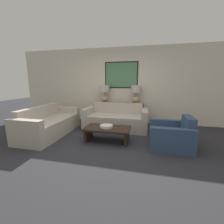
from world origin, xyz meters
TOP-DOWN VIEW (x-y plane):
  - ground_plane at (0.00, 0.00)m, footprint 20.00×20.00m
  - back_wall at (0.00, 2.51)m, footprint 7.82×0.12m
  - console_table at (0.00, 2.23)m, footprint 1.65×0.40m
  - table_lamp_left at (-0.55, 2.23)m, footprint 0.34×0.34m
  - table_lamp_right at (0.55, 2.23)m, footprint 0.34×0.34m
  - couch_by_back_wall at (0.00, 1.57)m, footprint 1.96×0.87m
  - couch_by_side at (-1.73, 0.62)m, footprint 0.87×1.96m
  - coffee_table at (-0.00, 0.49)m, footprint 1.12×0.59m
  - decorative_bowl at (-0.03, 0.51)m, footprint 0.32×0.32m
  - armchair_near_back_wall at (1.51, 0.53)m, footprint 0.90×0.86m

SIDE VIEW (x-z plane):
  - ground_plane at x=0.00m, z-range 0.00..0.00m
  - armchair_near_back_wall at x=1.51m, z-range -0.11..0.62m
  - coffee_table at x=0.00m, z-range 0.09..0.45m
  - couch_by_back_wall at x=0.00m, z-range -0.10..0.68m
  - couch_by_side at x=-1.73m, z-range -0.10..0.68m
  - console_table at x=0.00m, z-range 0.00..0.72m
  - decorative_bowl at x=-0.03m, z-range 0.36..0.42m
  - table_lamp_left at x=-0.55m, z-range 0.80..1.43m
  - table_lamp_right at x=0.55m, z-range 0.80..1.43m
  - back_wall at x=0.00m, z-range 0.01..2.66m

